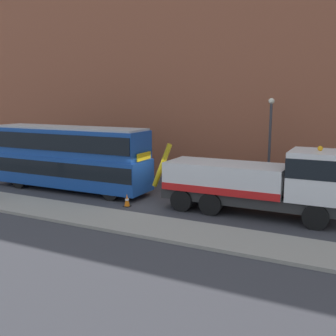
{
  "coord_description": "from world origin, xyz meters",
  "views": [
    {
      "loc": [
        10.59,
        -19.33,
        5.86
      ],
      "look_at": [
        0.72,
        0.03,
        2.0
      ],
      "focal_mm": 42.53,
      "sensor_mm": 36.0,
      "label": 1
    }
  ],
  "objects_px": {
    "traffic_cone_near_bus": "(127,200)",
    "street_lamp": "(270,137)",
    "double_decker_bus": "(68,156)",
    "recovery_tow_truck": "(260,181)"
  },
  "relations": [
    {
      "from": "traffic_cone_near_bus",
      "to": "street_lamp",
      "type": "xyz_separation_m",
      "value": [
        6.07,
        6.71,
        3.13
      ]
    },
    {
      "from": "double_decker_bus",
      "to": "street_lamp",
      "type": "relative_size",
      "value": 1.9
    },
    {
      "from": "recovery_tow_truck",
      "to": "traffic_cone_near_bus",
      "type": "height_order",
      "value": "recovery_tow_truck"
    },
    {
      "from": "double_decker_bus",
      "to": "traffic_cone_near_bus",
      "type": "bearing_deg",
      "value": -17.88
    },
    {
      "from": "traffic_cone_near_bus",
      "to": "street_lamp",
      "type": "distance_m",
      "value": 9.57
    },
    {
      "from": "recovery_tow_truck",
      "to": "double_decker_bus",
      "type": "distance_m",
      "value": 12.25
    },
    {
      "from": "double_decker_bus",
      "to": "recovery_tow_truck",
      "type": "bearing_deg",
      "value": -0.61
    },
    {
      "from": "recovery_tow_truck",
      "to": "street_lamp",
      "type": "distance_m",
      "value": 5.35
    },
    {
      "from": "double_decker_bus",
      "to": "traffic_cone_near_bus",
      "type": "distance_m",
      "value": 6.01
    },
    {
      "from": "traffic_cone_near_bus",
      "to": "street_lamp",
      "type": "height_order",
      "value": "street_lamp"
    }
  ]
}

